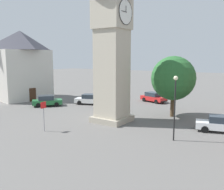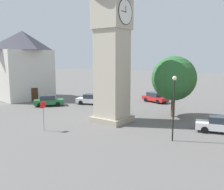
{
  "view_description": "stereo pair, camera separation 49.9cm",
  "coord_description": "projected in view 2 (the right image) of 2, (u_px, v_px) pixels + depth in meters",
  "views": [
    {
      "loc": [
        21.67,
        14.84,
        6.82
      ],
      "look_at": [
        0.0,
        0.0,
        2.9
      ],
      "focal_mm": 39.88,
      "sensor_mm": 36.0,
      "label": 1
    },
    {
      "loc": [
        21.39,
        15.25,
        6.82
      ],
      "look_at": [
        0.0,
        0.0,
        2.9
      ],
      "focal_mm": 39.88,
      "sensor_mm": 36.0,
      "label": 2
    }
  ],
  "objects": [
    {
      "name": "building_shop_left",
      "position": [
        24.0,
        65.0,
        41.42
      ],
      "size": [
        9.37,
        8.66,
        11.21
      ],
      "color": "beige",
      "rests_on": "ground"
    },
    {
      "name": "car_white_side",
      "position": [
        155.0,
        97.0,
        38.59
      ],
      "size": [
        2.75,
        4.43,
        1.53
      ],
      "color": "red",
      "rests_on": "ground"
    },
    {
      "name": "car_silver_kerb",
      "position": [
        219.0,
        124.0,
        22.92
      ],
      "size": [
        2.74,
        4.43,
        1.53
      ],
      "color": "white",
      "rests_on": "ground"
    },
    {
      "name": "road_sign",
      "position": [
        43.0,
        111.0,
        23.2
      ],
      "size": [
        0.6,
        0.07,
        2.8
      ],
      "color": "gray",
      "rests_on": "ground"
    },
    {
      "name": "car_red_corner",
      "position": [
        91.0,
        99.0,
        36.83
      ],
      "size": [
        3.03,
        4.46,
        1.53
      ],
      "color": "white",
      "rests_on": "ground"
    },
    {
      "name": "ground_plane",
      "position": [
        112.0,
        121.0,
        26.99
      ],
      "size": [
        200.0,
        200.0,
        0.0
      ],
      "primitive_type": "plane",
      "color": "#605E5B"
    },
    {
      "name": "tree",
      "position": [
        174.0,
        78.0,
        28.47
      ],
      "size": [
        5.09,
        5.09,
        7.06
      ],
      "color": "brown",
      "rests_on": "ground"
    },
    {
      "name": "lamp_post",
      "position": [
        174.0,
        98.0,
        20.14
      ],
      "size": [
        0.36,
        0.36,
        5.4
      ],
      "color": "black",
      "rests_on": "ground"
    },
    {
      "name": "car_blue_kerb",
      "position": [
        48.0,
        101.0,
        35.62
      ],
      "size": [
        4.25,
        3.94,
        1.53
      ],
      "color": "#236B38",
      "rests_on": "ground"
    },
    {
      "name": "clock_tower",
      "position": [
        112.0,
        21.0,
        25.43
      ],
      "size": [
        4.33,
        4.33,
        18.11
      ],
      "color": "#A59C89",
      "rests_on": "ground"
    },
    {
      "name": "pedestrian",
      "position": [
        97.0,
        106.0,
        30.56
      ],
      "size": [
        0.39,
        0.46,
        1.69
      ],
      "color": "#706656",
      "rests_on": "ground"
    }
  ]
}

